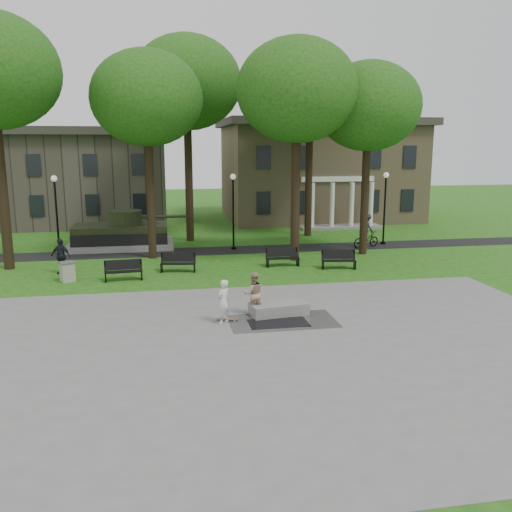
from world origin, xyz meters
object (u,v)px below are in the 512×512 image
(friend_watching, at_px, (253,294))
(cyclist, at_px, (366,234))
(concrete_block, at_px, (279,309))
(skateboarder, at_px, (223,302))
(trash_bin, at_px, (67,272))
(park_bench_0, at_px, (124,270))

(friend_watching, xyz_separation_m, cyclist, (9.51, 12.54, 0.03))
(concrete_block, bearing_deg, skateboarder, -162.74)
(skateboarder, height_order, cyclist, cyclist)
(cyclist, distance_m, trash_bin, 18.38)
(cyclist, relative_size, trash_bin, 2.29)
(park_bench_0, height_order, trash_bin, park_bench_0)
(friend_watching, xyz_separation_m, trash_bin, (-7.93, 6.76, -0.38))
(friend_watching, height_order, trash_bin, friend_watching)
(skateboarder, distance_m, trash_bin, 10.11)
(park_bench_0, bearing_deg, friend_watching, -55.98)
(park_bench_0, relative_size, trash_bin, 1.91)
(concrete_block, height_order, skateboarder, skateboarder)
(friend_watching, bearing_deg, trash_bin, -41.28)
(skateboarder, xyz_separation_m, trash_bin, (-6.67, 7.59, -0.36))
(skateboarder, xyz_separation_m, park_bench_0, (-4.02, 7.34, -0.32))
(concrete_block, distance_m, skateboarder, 2.41)
(trash_bin, bearing_deg, friend_watching, -40.44)
(cyclist, relative_size, park_bench_0, 1.20)
(skateboarder, distance_m, friend_watching, 1.51)
(concrete_block, xyz_separation_m, park_bench_0, (-6.24, 6.65, 0.28))
(concrete_block, bearing_deg, cyclist, 56.03)
(concrete_block, distance_m, cyclist, 15.30)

